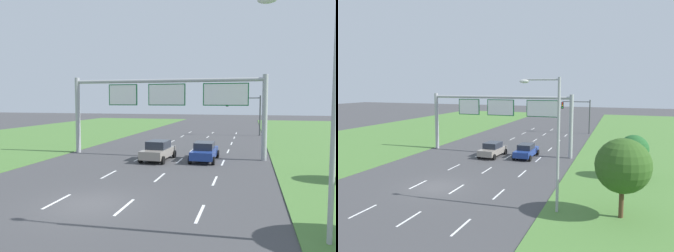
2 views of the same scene
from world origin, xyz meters
The scene contains 11 objects.
ground_plane centered at (0.00, 0.00, 0.00)m, with size 200.00×200.00×0.00m, color #424244.
lane_dashes_inner_left centered at (-1.75, 9.00, 0.00)m, with size 0.14×56.40×0.01m.
lane_dashes_inner_right centered at (1.75, 9.00, 0.00)m, with size 0.14×56.40×0.01m.
lane_dashes_slip centered at (5.25, 9.00, 0.00)m, with size 0.14×56.40×0.01m.
car_near_red centered at (3.71, 12.54, 0.77)m, with size 2.04×4.44×1.53m.
car_lead_silver centered at (0.00, 11.79, 0.81)m, with size 2.25×4.30×1.61m.
sign_gantry centered at (0.36, 13.83, 4.95)m, with size 17.24×0.44×7.00m.
traffic_light_mast centered at (6.62, 33.18, 3.87)m, with size 4.76×0.49×5.60m.
street_lamp centered at (9.58, -2.04, 5.08)m, with size 2.61×0.32×8.50m.
roadside_tree_near centered at (13.77, -1.62, 3.25)m, with size 3.31×3.31×4.91m.
roadside_tree_mid centered at (14.65, 7.76, 2.52)m, with size 2.51×2.51×3.79m.
Camera 2 is at (13.61, -21.82, 8.03)m, focal length 35.00 mm.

